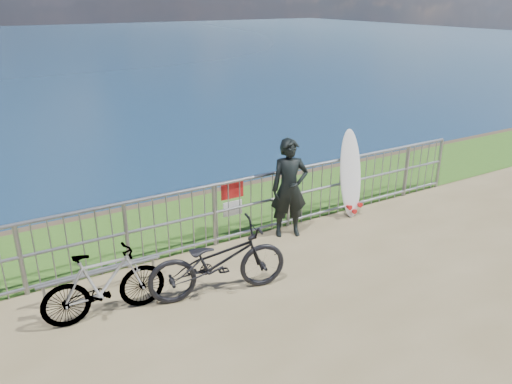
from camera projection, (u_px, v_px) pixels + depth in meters
grass_strip at (213, 216)px, 9.70m from camera, size 120.00×120.00×0.00m
railing at (241, 208)px, 8.62m from camera, size 10.06×0.10×1.13m
surfer at (289, 188)px, 8.65m from camera, size 0.76×0.63×1.77m
surfboard at (351, 177)px, 9.50m from camera, size 0.51×0.47×1.69m
bicycle_near at (218, 261)px, 7.01m from camera, size 2.09×1.05×1.05m
bicycle_far at (104, 284)px, 6.52m from camera, size 1.64×0.52×0.97m
bike_rack at (101, 274)px, 7.11m from camera, size 1.75×0.05×0.36m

